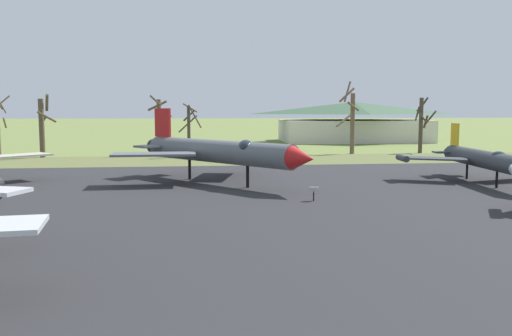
{
  "coord_description": "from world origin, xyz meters",
  "views": [
    {
      "loc": [
        -1.19,
        -9.07,
        5.65
      ],
      "look_at": [
        2.5,
        22.21,
        2.21
      ],
      "focal_mm": 38.47,
      "sensor_mm": 36.0,
      "label": 1
    }
  ],
  "objects_px": {
    "info_placard_front_right": "(314,192)",
    "jet_fighter_rear_right": "(482,159)",
    "visitor_building": "(353,122)",
    "jet_fighter_front_right": "(218,151)"
  },
  "relations": [
    {
      "from": "info_placard_front_right",
      "to": "jet_fighter_rear_right",
      "type": "bearing_deg",
      "value": 23.34
    },
    {
      "from": "jet_fighter_front_right",
      "to": "jet_fighter_rear_right",
      "type": "bearing_deg",
      "value": -6.81
    },
    {
      "from": "jet_fighter_rear_right",
      "to": "visitor_building",
      "type": "distance_m",
      "value": 53.34
    },
    {
      "from": "jet_fighter_rear_right",
      "to": "visitor_building",
      "type": "relative_size",
      "value": 0.52
    },
    {
      "from": "info_placard_front_right",
      "to": "visitor_building",
      "type": "height_order",
      "value": "visitor_building"
    },
    {
      "from": "jet_fighter_front_right",
      "to": "info_placard_front_right",
      "type": "distance_m",
      "value": 10.2
    },
    {
      "from": "info_placard_front_right",
      "to": "jet_fighter_rear_right",
      "type": "distance_m",
      "value": 15.51
    },
    {
      "from": "jet_fighter_rear_right",
      "to": "visitor_building",
      "type": "height_order",
      "value": "visitor_building"
    },
    {
      "from": "info_placard_front_right",
      "to": "visitor_building",
      "type": "bearing_deg",
      "value": 71.1
    },
    {
      "from": "info_placard_front_right",
      "to": "visitor_building",
      "type": "xyz_separation_m",
      "value": [
        20.24,
        59.1,
        2.71
      ]
    }
  ]
}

